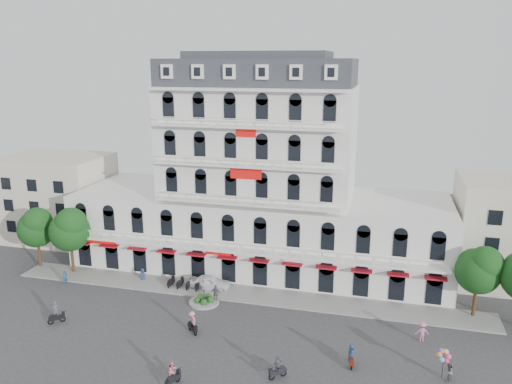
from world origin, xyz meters
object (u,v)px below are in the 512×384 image
object	(u,v)px
rider_northeast	(278,367)
parked_car	(210,282)
rider_west	(56,313)
rider_center	(192,322)
balloon_vendor	(447,366)
rider_southwest	(173,373)
rider_east	(351,355)

from	to	relation	value
rider_northeast	parked_car	bearing A→B (deg)	-94.80
rider_west	rider_center	distance (m)	13.59
rider_northeast	balloon_vendor	bearing A→B (deg)	151.30
rider_west	rider_northeast	bearing A→B (deg)	-51.67
rider_west	rider_northeast	xyz separation A→B (m)	(22.68, -3.18, -0.10)
rider_southwest	rider_northeast	bearing A→B (deg)	-48.79
rider_east	balloon_vendor	world-z (taller)	balloon_vendor
rider_east	rider_center	size ratio (longest dim) A/B	0.92
parked_car	rider_east	xyz separation A→B (m)	(16.36, -10.97, 0.23)
rider_southwest	rider_east	bearing A→B (deg)	-44.96
balloon_vendor	rider_center	bearing A→B (deg)	175.73
rider_southwest	balloon_vendor	distance (m)	21.73
rider_northeast	rider_southwest	bearing A→B (deg)	-21.33
rider_southwest	rider_northeast	distance (m)	8.33
parked_car	rider_northeast	xyz separation A→B (m)	(10.77, -14.14, 0.21)
rider_center	balloon_vendor	world-z (taller)	balloon_vendor
rider_east	rider_center	xyz separation A→B (m)	(-14.77, 1.61, 0.17)
parked_car	balloon_vendor	size ratio (longest dim) A/B	1.82
rider_west	rider_southwest	size ratio (longest dim) A/B	1.08
parked_car	rider_center	distance (m)	9.50
rider_northeast	rider_center	xyz separation A→B (m)	(-9.18, 4.78, 0.19)
rider_east	rider_southwest	bearing A→B (deg)	106.07
rider_west	rider_center	world-z (taller)	rider_west
rider_west	rider_northeast	world-z (taller)	rider_west
rider_southwest	parked_car	bearing A→B (deg)	30.35
balloon_vendor	rider_southwest	bearing A→B (deg)	-163.77
rider_center	balloon_vendor	distance (m)	22.32
rider_west	balloon_vendor	size ratio (longest dim) A/B	0.94
rider_southwest	balloon_vendor	world-z (taller)	balloon_vendor
parked_car	balloon_vendor	distance (m)	26.28
rider_center	rider_east	bearing A→B (deg)	36.38
rider_southwest	rider_west	bearing A→B (deg)	88.06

